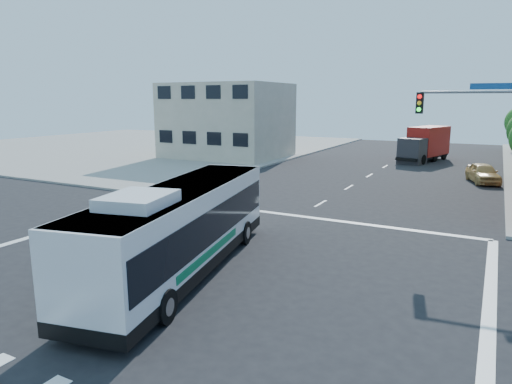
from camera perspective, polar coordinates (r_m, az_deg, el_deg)
The scene contains 7 objects.
ground at distance 17.11m, azimuth -7.15°, elevation -10.05°, with size 120.00×120.00×0.00m, color black.
sidewalk_nw at distance 65.55m, azimuth -14.84°, elevation 5.65°, with size 50.00×50.00×0.15m, color gray.
building_west at distance 50.40m, azimuth -3.63°, elevation 8.86°, with size 12.06×10.06×8.00m.
signal_mast_ne at distance 23.64m, azimuth 27.65°, elevation 7.08°, with size 7.91×1.13×8.07m.
transit_bus at distance 16.78m, azimuth -9.19°, elevation -4.34°, with size 4.95×12.17×3.52m.
box_truck at distance 50.43m, azimuth 20.32°, elevation 5.57°, with size 4.29×8.17×3.53m.
parked_car at distance 39.07m, azimuth 26.52°, elevation 2.14°, with size 1.77×4.41×1.50m, color tan.
Camera 1 is at (9.23, -12.99, 6.24)m, focal length 32.00 mm.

